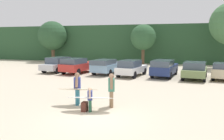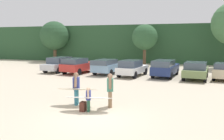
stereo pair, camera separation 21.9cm
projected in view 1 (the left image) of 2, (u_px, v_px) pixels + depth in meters
name	position (u px, v px, depth m)	size (l,w,h in m)	color
ground_plane	(96.00, 118.00, 10.23)	(120.00, 120.00, 0.00)	beige
hillside_ridge	(160.00, 43.00, 39.08)	(108.00, 12.00, 5.63)	#284C2D
tree_right	(53.00, 36.00, 36.54)	(4.47, 4.47, 6.30)	brown
tree_center_left	(143.00, 37.00, 31.45)	(3.42, 3.42, 5.47)	brown
parked_car_silver	(59.00, 64.00, 25.10)	(2.32, 4.71, 1.57)	silver
parked_car_red	(78.00, 65.00, 23.91)	(2.65, 4.64, 1.56)	#B72D28
parked_car_sky_blue	(107.00, 66.00, 23.45)	(2.48, 4.80, 1.49)	#84ADD1
parked_car_white	(131.00, 68.00, 21.91)	(2.41, 4.39, 1.54)	white
parked_car_navy	(164.00, 68.00, 21.61)	(2.37, 4.76, 1.59)	navy
parked_car_olive_green	(195.00, 70.00, 20.34)	(2.39, 4.60, 1.51)	#6B7F4C
person_adult	(77.00, 87.00, 12.21)	(0.43, 0.82, 1.71)	teal
person_child	(90.00, 98.00, 11.07)	(0.29, 0.49, 1.18)	#26593F
person_companion	(111.00, 88.00, 11.80)	(0.43, 0.66, 1.71)	#8C6B4C
surfboard_cream	(78.00, 89.00, 12.09)	(2.23, 0.99, 0.23)	beige
surfboard_white	(90.00, 98.00, 11.12)	(2.42, 1.08, 0.22)	white
backpack_dropped	(85.00, 107.00, 11.15)	(0.24, 0.34, 0.45)	#592D23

